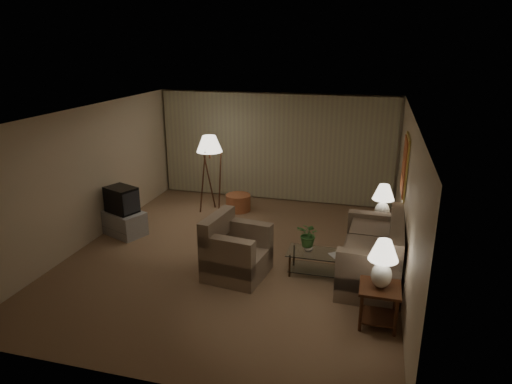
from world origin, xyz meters
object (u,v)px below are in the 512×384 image
side_table_far (380,229)px  table_lamp_far (383,199)px  ottoman (238,203)px  vase (308,247)px  table_lamp_near (383,260)px  armchair (237,253)px  crt_tv (122,200)px  sofa (371,255)px  coffee_table (317,260)px  tv_cabinet (124,223)px  side_table_near (379,298)px  floor_lamp (210,173)px

side_table_far → table_lamp_far: table_lamp_far is taller
ottoman → vase: vase is taller
table_lamp_near → table_lamp_far: same height
armchair → crt_tv: bearing=76.6°
sofa → table_lamp_near: 1.48m
side_table_far → vase: bearing=-131.6°
side_table_far → crt_tv: bearing=-173.0°
armchair → side_table_far: size_ratio=2.10×
ottoman → coffee_table: bearing=-50.2°
side_table_far → table_lamp_far: bearing=0.0°
side_table_far → ottoman: size_ratio=1.02×
side_table_far → crt_tv: size_ratio=0.81×
table_lamp_far → tv_cabinet: bearing=-173.0°
side_table_near → ottoman: (-3.29, 3.94, -0.22)m
table_lamp_near → coffee_table: bearing=130.0°
side_table_near → tv_cabinet: size_ratio=0.58×
side_table_near → floor_lamp: (-3.90, 3.72, 0.54)m
table_lamp_near → ottoman: bearing=129.9°
ottoman → side_table_near: bearing=-50.1°
side_table_far → vase: side_table_far is taller
side_table_far → floor_lamp: 4.09m
sofa → floor_lamp: (-3.75, 2.37, 0.53)m
side_table_near → coffee_table: (-1.05, 1.25, -0.14)m
sofa → ottoman: size_ratio=3.41×
table_lamp_far → vase: size_ratio=4.21×
sofa → armchair: size_ratio=1.59×
crt_tv → side_table_far: bearing=29.1°
floor_lamp → table_lamp_far: bearing=-16.0°
coffee_table → floor_lamp: size_ratio=0.55×
sofa → armchair: bearing=-75.5°
table_lamp_near → floor_lamp: 5.39m
crt_tv → ottoman: bearing=68.2°
armchair → tv_cabinet: bearing=76.6°
side_table_near → vase: 1.73m
crt_tv → ottoman: 2.81m
armchair → sofa: bearing=-69.9°
coffee_table → vase: 0.27m
side_table_near → table_lamp_near: table_lamp_near is taller
armchair → tv_cabinet: size_ratio=1.22×
vase → table_lamp_far: bearing=48.4°
ottoman → vase: bearing=-52.1°
vase → coffee_table: bearing=0.0°
table_lamp_far → sofa: bearing=-96.8°
vase → sofa: bearing=5.4°
ottoman → sofa: bearing=-39.5°
table_lamp_near → ottoman: table_lamp_near is taller
side_table_near → side_table_far: same height
floor_lamp → ottoman: bearing=20.2°
coffee_table → crt_tv: (-4.15, 0.71, 0.49)m
crt_tv → side_table_near: bearing=1.4°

